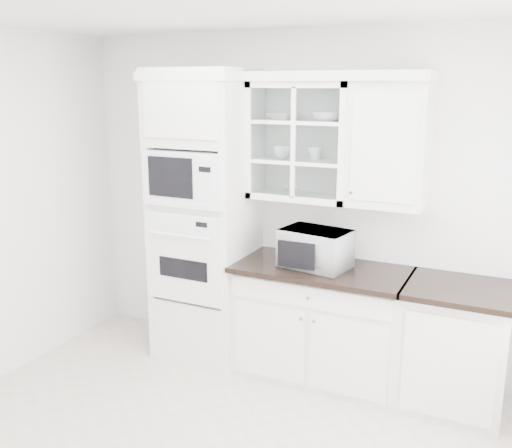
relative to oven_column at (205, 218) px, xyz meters
The scene contains 12 objects.
room_shell 1.37m from the oven_column, 52.79° to the right, with size 4.00×3.50×2.70m.
oven_column is the anchor object (origin of this frame).
base_cabinet_run 1.27m from the oven_column, ahead, with size 1.32×0.67×0.92m.
extra_base_cabinet 2.16m from the oven_column, ahead, with size 0.72×0.67×0.92m.
upper_cabinet_glass 1.03m from the oven_column, 12.10° to the left, with size 0.80×0.33×0.90m.
upper_cabinet_solid 1.60m from the oven_column, ahead, with size 0.55×0.33×0.90m, color white.
crown_molding 1.33m from the oven_column, 11.90° to the left, with size 2.14×0.38×0.07m, color white.
countertop_microwave 0.99m from the oven_column, ahead, with size 0.50×0.42×0.29m, color white.
bowl_a 1.06m from the oven_column, 14.31° to the left, with size 0.23×0.23×0.06m, color white.
bowl_b 1.30m from the oven_column, ahead, with size 0.22×0.22×0.07m, color white.
cup_a 0.85m from the oven_column, 13.50° to the left, with size 0.13×0.13×0.11m, color white.
cup_b 1.07m from the oven_column, 11.02° to the left, with size 0.11×0.11×0.11m, color white.
Camera 1 is at (1.62, -2.53, 2.27)m, focal length 40.00 mm.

